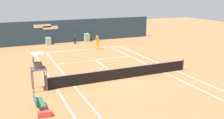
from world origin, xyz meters
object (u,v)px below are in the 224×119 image
at_px(umpire_chair, 38,67).
at_px(tennis_ball_by_sideline, 65,75).
at_px(tennis_ball_near_service_line, 67,59).
at_px(player_on_baseline, 97,42).
at_px(ball_kid_right_post, 75,39).
at_px(player_bench, 38,101).
at_px(equipment_bag, 46,114).

relative_size(umpire_chair, tennis_ball_by_sideline, 39.43).
bearing_deg(tennis_ball_near_service_line, tennis_ball_by_sideline, -105.76).
height_order(player_on_baseline, tennis_ball_near_service_line, player_on_baseline).
height_order(player_on_baseline, tennis_ball_by_sideline, player_on_baseline).
bearing_deg(ball_kid_right_post, tennis_ball_near_service_line, 65.42).
xyz_separation_m(player_bench, ball_kid_right_post, (7.46, 18.27, 0.21)).
xyz_separation_m(equipment_bag, ball_kid_right_post, (7.21, 19.43, 0.56)).
relative_size(tennis_ball_near_service_line, tennis_ball_by_sideline, 1.00).
distance_m(umpire_chair, equipment_bag, 4.56).
relative_size(equipment_bag, tennis_ball_by_sideline, 12.78).
xyz_separation_m(tennis_ball_near_service_line, tennis_ball_by_sideline, (-1.40, -4.97, 0.00)).
distance_m(umpire_chair, ball_kid_right_post, 16.69).
bearing_deg(ball_kid_right_post, player_bench, 65.31).
relative_size(equipment_bag, ball_kid_right_post, 0.70).
height_order(umpire_chair, player_on_baseline, umpire_chair).
bearing_deg(umpire_chair, ball_kid_right_post, 155.41).
bearing_deg(player_bench, ball_kid_right_post, 157.78).
bearing_deg(umpire_chair, equipment_bag, -3.75).
xyz_separation_m(player_on_baseline, tennis_ball_near_service_line, (-4.65, -3.28, -0.92)).
relative_size(umpire_chair, equipment_bag, 3.09).
bearing_deg(player_bench, umpire_chair, 170.34).
bearing_deg(player_bench, equipment_bag, 12.22).
bearing_deg(tennis_ball_near_service_line, player_bench, -112.30).
relative_size(player_bench, player_on_baseline, 0.85).
bearing_deg(tennis_ball_by_sideline, player_on_baseline, 53.77).
bearing_deg(tennis_ball_by_sideline, equipment_bag, -111.66).
height_order(player_on_baseline, ball_kid_right_post, player_on_baseline).
height_order(ball_kid_right_post, tennis_ball_by_sideline, ball_kid_right_post).
distance_m(player_bench, tennis_ball_near_service_line, 11.55).
height_order(umpire_chair, ball_kid_right_post, umpire_chair).
height_order(tennis_ball_near_service_line, tennis_ball_by_sideline, same).
height_order(equipment_bag, ball_kid_right_post, ball_kid_right_post).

